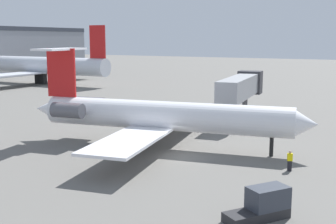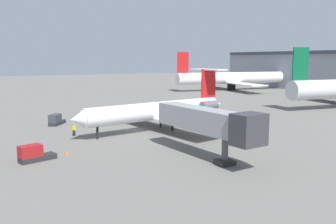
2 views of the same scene
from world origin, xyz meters
name	(u,v)px [view 1 (image 1 of 2)]	position (x,y,z in m)	size (l,w,h in m)	color
ground_plane	(177,156)	(0.00, 0.00, -0.05)	(400.00, 400.00, 0.10)	#66635E
regional_jet	(156,115)	(1.96, 3.38, 3.20)	(24.17, 28.51, 9.53)	white
jet_bridge	(242,87)	(20.13, 1.03, 4.31)	(15.86, 4.91, 6.00)	gray
ground_crew_marshaller	(290,161)	(0.29, -10.00, 0.86)	(0.40, 0.47, 1.69)	black
baggage_tug_trailing	(263,205)	(-9.90, -10.84, 0.84)	(4.08, 3.43, 1.90)	#262628
parked_airliner_centre	(41,66)	(41.05, 57.54, 4.27)	(31.90, 37.96, 13.35)	silver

